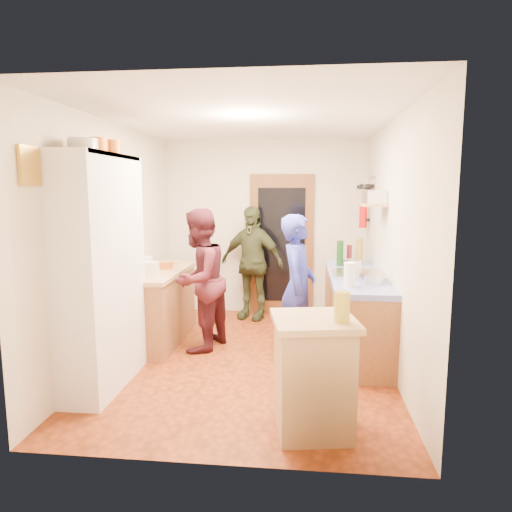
% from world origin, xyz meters
% --- Properties ---
extents(floor, '(3.00, 4.00, 0.02)m').
position_xyz_m(floor, '(0.00, 0.00, -0.01)').
color(floor, '#943B16').
rests_on(floor, ground).
extents(ceiling, '(3.00, 4.00, 0.02)m').
position_xyz_m(ceiling, '(0.00, 0.00, 2.61)').
color(ceiling, silver).
rests_on(ceiling, ground).
extents(wall_back, '(3.00, 0.02, 2.60)m').
position_xyz_m(wall_back, '(0.00, 2.01, 1.30)').
color(wall_back, beige).
rests_on(wall_back, ground).
extents(wall_front, '(3.00, 0.02, 2.60)m').
position_xyz_m(wall_front, '(0.00, -2.01, 1.30)').
color(wall_front, beige).
rests_on(wall_front, ground).
extents(wall_left, '(0.02, 4.00, 2.60)m').
position_xyz_m(wall_left, '(-1.51, 0.00, 1.30)').
color(wall_left, beige).
rests_on(wall_left, ground).
extents(wall_right, '(0.02, 4.00, 2.60)m').
position_xyz_m(wall_right, '(1.51, 0.00, 1.30)').
color(wall_right, beige).
rests_on(wall_right, ground).
extents(door_frame, '(0.95, 0.06, 2.10)m').
position_xyz_m(door_frame, '(0.25, 1.97, 1.05)').
color(door_frame, brown).
rests_on(door_frame, ground).
extents(door_glass, '(0.70, 0.02, 1.70)m').
position_xyz_m(door_glass, '(0.25, 1.94, 1.05)').
color(door_glass, black).
rests_on(door_glass, door_frame).
extents(hutch_body, '(0.40, 1.20, 2.20)m').
position_xyz_m(hutch_body, '(-1.30, -0.80, 1.10)').
color(hutch_body, silver).
rests_on(hutch_body, ground).
extents(hutch_top_shelf, '(0.40, 1.14, 0.04)m').
position_xyz_m(hutch_top_shelf, '(-1.30, -0.80, 2.18)').
color(hutch_top_shelf, silver).
rests_on(hutch_top_shelf, hutch_body).
extents(plate_stack, '(0.25, 0.25, 0.10)m').
position_xyz_m(plate_stack, '(-1.30, -1.04, 2.25)').
color(plate_stack, white).
rests_on(plate_stack, hutch_top_shelf).
extents(orange_pot_a, '(0.18, 0.18, 0.14)m').
position_xyz_m(orange_pot_a, '(-1.30, -0.76, 2.27)').
color(orange_pot_a, orange).
rests_on(orange_pot_a, hutch_top_shelf).
extents(orange_pot_b, '(0.17, 0.17, 0.15)m').
position_xyz_m(orange_pot_b, '(-1.30, -0.42, 2.28)').
color(orange_pot_b, orange).
rests_on(orange_pot_b, hutch_top_shelf).
extents(left_counter_base, '(0.60, 1.40, 0.85)m').
position_xyz_m(left_counter_base, '(-1.20, 0.45, 0.42)').
color(left_counter_base, '#9E603B').
rests_on(left_counter_base, ground).
extents(left_counter_top, '(0.64, 1.44, 0.05)m').
position_xyz_m(left_counter_top, '(-1.20, 0.45, 0.88)').
color(left_counter_top, tan).
rests_on(left_counter_top, left_counter_base).
extents(toaster, '(0.23, 0.16, 0.17)m').
position_xyz_m(toaster, '(-1.15, 0.04, 0.98)').
color(toaster, white).
rests_on(toaster, left_counter_top).
extents(kettle, '(0.19, 0.19, 0.20)m').
position_xyz_m(kettle, '(-1.25, 0.22, 1.00)').
color(kettle, white).
rests_on(kettle, left_counter_top).
extents(orange_bowl, '(0.21, 0.21, 0.08)m').
position_xyz_m(orange_bowl, '(-1.12, 0.60, 0.94)').
color(orange_bowl, orange).
rests_on(orange_bowl, left_counter_top).
extents(chopping_board, '(0.35, 0.29, 0.02)m').
position_xyz_m(chopping_board, '(-1.18, 1.04, 0.91)').
color(chopping_board, tan).
rests_on(chopping_board, left_counter_top).
extents(right_counter_base, '(0.60, 2.20, 0.84)m').
position_xyz_m(right_counter_base, '(1.20, 0.50, 0.42)').
color(right_counter_base, '#9E603B').
rests_on(right_counter_base, ground).
extents(right_counter_top, '(0.62, 2.22, 0.06)m').
position_xyz_m(right_counter_top, '(1.20, 0.50, 0.87)').
color(right_counter_top, '#0E22AF').
rests_on(right_counter_top, right_counter_base).
extents(hob, '(0.55, 0.58, 0.04)m').
position_xyz_m(hob, '(1.20, 0.34, 0.92)').
color(hob, silver).
rests_on(hob, right_counter_top).
extents(pot_on_hob, '(0.21, 0.21, 0.13)m').
position_xyz_m(pot_on_hob, '(1.15, 0.43, 1.01)').
color(pot_on_hob, silver).
rests_on(pot_on_hob, hob).
extents(bottle_a, '(0.10, 0.10, 0.33)m').
position_xyz_m(bottle_a, '(1.05, 1.03, 1.06)').
color(bottle_a, '#143F14').
rests_on(bottle_a, right_counter_top).
extents(bottle_b, '(0.07, 0.07, 0.26)m').
position_xyz_m(bottle_b, '(1.18, 1.14, 1.03)').
color(bottle_b, '#591419').
rests_on(bottle_b, right_counter_top).
extents(bottle_c, '(0.10, 0.10, 0.35)m').
position_xyz_m(bottle_c, '(1.31, 1.16, 1.07)').
color(bottle_c, olive).
rests_on(bottle_c, right_counter_top).
extents(paper_towel, '(0.14, 0.14, 0.25)m').
position_xyz_m(paper_towel, '(1.05, -0.27, 1.03)').
color(paper_towel, white).
rests_on(paper_towel, right_counter_top).
extents(mixing_bowl, '(0.30, 0.30, 0.10)m').
position_xyz_m(mixing_bowl, '(1.30, -0.06, 0.95)').
color(mixing_bowl, silver).
rests_on(mixing_bowl, right_counter_top).
extents(island_base, '(0.63, 0.63, 0.86)m').
position_xyz_m(island_base, '(0.68, -1.47, 0.43)').
color(island_base, tan).
rests_on(island_base, ground).
extents(island_top, '(0.71, 0.71, 0.05)m').
position_xyz_m(island_top, '(0.68, -1.47, 0.89)').
color(island_top, tan).
rests_on(island_top, island_base).
extents(cutting_board, '(0.39, 0.33, 0.02)m').
position_xyz_m(cutting_board, '(0.62, -1.42, 0.90)').
color(cutting_board, white).
rests_on(cutting_board, island_top).
extents(oil_jar, '(0.13, 0.13, 0.23)m').
position_xyz_m(oil_jar, '(0.87, -1.55, 1.02)').
color(oil_jar, '#AD9E2D').
rests_on(oil_jar, island_top).
extents(pan_rail, '(0.02, 0.65, 0.02)m').
position_xyz_m(pan_rail, '(1.46, 1.52, 2.05)').
color(pan_rail, silver).
rests_on(pan_rail, wall_right).
extents(pan_hang_a, '(0.18, 0.18, 0.05)m').
position_xyz_m(pan_hang_a, '(1.40, 1.35, 1.92)').
color(pan_hang_a, black).
rests_on(pan_hang_a, pan_rail).
extents(pan_hang_b, '(0.16, 0.16, 0.05)m').
position_xyz_m(pan_hang_b, '(1.40, 1.55, 1.90)').
color(pan_hang_b, black).
rests_on(pan_hang_b, pan_rail).
extents(pan_hang_c, '(0.17, 0.17, 0.05)m').
position_xyz_m(pan_hang_c, '(1.40, 1.75, 1.91)').
color(pan_hang_c, black).
rests_on(pan_hang_c, pan_rail).
extents(wall_shelf, '(0.26, 0.42, 0.03)m').
position_xyz_m(wall_shelf, '(1.37, 0.45, 1.70)').
color(wall_shelf, tan).
rests_on(wall_shelf, wall_right).
extents(radio, '(0.25, 0.32, 0.15)m').
position_xyz_m(radio, '(1.37, 0.45, 1.79)').
color(radio, silver).
rests_on(radio, wall_shelf).
extents(ext_bracket, '(0.06, 0.10, 0.04)m').
position_xyz_m(ext_bracket, '(1.47, 1.70, 1.45)').
color(ext_bracket, black).
rests_on(ext_bracket, wall_right).
extents(fire_extinguisher, '(0.11, 0.11, 0.32)m').
position_xyz_m(fire_extinguisher, '(1.41, 1.70, 1.50)').
color(fire_extinguisher, red).
rests_on(fire_extinguisher, wall_right).
extents(picture_frame, '(0.03, 0.25, 0.30)m').
position_xyz_m(picture_frame, '(-1.48, -1.55, 2.05)').
color(picture_frame, gold).
rests_on(picture_frame, wall_left).
extents(person_hob, '(0.45, 0.63, 1.61)m').
position_xyz_m(person_hob, '(0.55, 0.06, 0.81)').
color(person_hob, '#2A329F').
rests_on(person_hob, ground).
extents(person_left, '(0.84, 0.96, 1.66)m').
position_xyz_m(person_left, '(-0.58, 0.29, 0.83)').
color(person_left, '#43171F').
rests_on(person_left, ground).
extents(person_back, '(1.04, 0.69, 1.64)m').
position_xyz_m(person_back, '(-0.16, 1.63, 0.82)').
color(person_back, '#333B20').
rests_on(person_back, ground).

